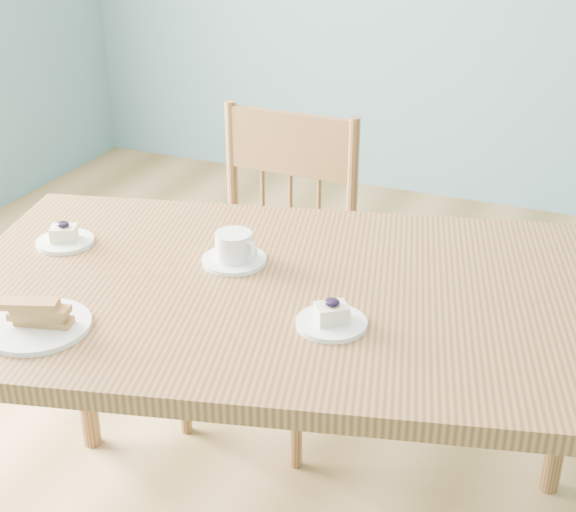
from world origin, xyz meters
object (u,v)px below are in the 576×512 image
(coffee_cup, at_px, (234,250))
(biscotti_plate, at_px, (37,320))
(dining_chair, at_px, (270,274))
(cheesecake_plate_near, at_px, (332,319))
(cheesecake_plate_far, at_px, (65,238))
(dining_table, at_px, (297,318))

(coffee_cup, distance_m, biscotti_plate, 0.48)
(dining_chair, xyz_separation_m, coffee_cup, (0.15, -0.53, 0.35))
(cheesecake_plate_near, xyz_separation_m, cheesecake_plate_far, (-0.73, 0.11, -0.00))
(cheesecake_plate_near, xyz_separation_m, biscotti_plate, (-0.54, -0.24, 0.01))
(dining_chair, relative_size, cheesecake_plate_near, 6.90)
(cheesecake_plate_near, relative_size, coffee_cup, 0.96)
(cheesecake_plate_far, distance_m, coffee_cup, 0.43)
(cheesecake_plate_far, relative_size, biscotti_plate, 0.66)
(coffee_cup, xyz_separation_m, biscotti_plate, (-0.23, -0.42, -0.01))
(cheesecake_plate_near, bearing_deg, dining_table, 135.32)
(cheesecake_plate_far, bearing_deg, cheesecake_plate_near, -8.35)
(cheesecake_plate_near, bearing_deg, cheesecake_plate_far, 171.65)
(dining_chair, bearing_deg, cheesecake_plate_near, -55.27)
(dining_table, bearing_deg, coffee_cup, 149.29)
(coffee_cup, bearing_deg, biscotti_plate, -107.39)
(biscotti_plate, bearing_deg, coffee_cup, 60.94)
(dining_chair, distance_m, cheesecake_plate_near, 0.90)
(dining_chair, relative_size, biscotti_plate, 4.72)
(cheesecake_plate_near, distance_m, biscotti_plate, 0.59)
(biscotti_plate, bearing_deg, dining_chair, 84.86)
(dining_table, distance_m, biscotti_plate, 0.56)
(dining_table, height_order, dining_chair, dining_chair)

